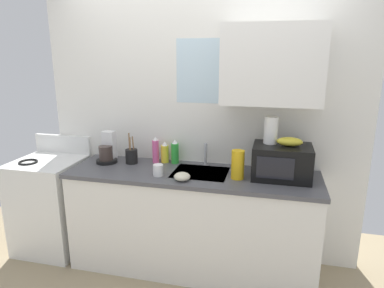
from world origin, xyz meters
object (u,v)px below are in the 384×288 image
banana_bunch (290,142)px  microwave (282,162)px  coffee_maker (108,151)px  stove_range (52,204)px  utensil_crock (132,156)px  dish_soap_bottle_pink (156,150)px  dish_soap_bottle_yellow (165,153)px  mug_white (158,170)px  cereal_canister (238,165)px  paper_towel_roll (271,130)px  dish_soap_bottle_green (175,152)px  small_bowl (182,177)px

banana_bunch → microwave: bearing=-178.2°
coffee_maker → stove_range: bearing=-169.8°
microwave → coffee_maker: bearing=177.8°
utensil_crock → dish_soap_bottle_pink: bearing=18.8°
dish_soap_bottle_yellow → mug_white: 0.37m
cereal_canister → mug_white: bearing=-172.0°
banana_bunch → mug_white: (-1.03, -0.19, -0.26)m
dish_soap_bottle_yellow → utensil_crock: (-0.29, -0.10, -0.02)m
paper_towel_roll → dish_soap_bottle_pink: size_ratio=0.90×
dish_soap_bottle_pink → stove_range: bearing=-169.6°
coffee_maker → dish_soap_bottle_yellow: coffee_maker is taller
paper_towel_roll → dish_soap_bottle_pink: 1.06m
utensil_crock → dish_soap_bottle_green: bearing=13.7°
coffee_maker → cereal_canister: (1.22, -0.16, 0.01)m
microwave → coffee_maker: size_ratio=1.64×
dish_soap_bottle_green → mug_white: bearing=-96.4°
dish_soap_bottle_yellow → cereal_canister: (0.70, -0.27, 0.03)m
coffee_maker → dish_soap_bottle_pink: 0.45m
cereal_canister → dish_soap_bottle_pink: bearing=162.8°
banana_bunch → coffee_maker: banana_bunch is taller
cereal_canister → stove_range: bearing=178.3°
dish_soap_bottle_green → coffee_maker: bearing=-170.3°
microwave → dish_soap_bottle_green: microwave is taller
mug_white → small_bowl: mug_white is taller
stove_range → small_bowl: 1.47m
microwave → banana_bunch: size_ratio=2.30×
coffee_maker → dish_soap_bottle_green: size_ratio=1.27×
dish_soap_bottle_green → small_bowl: size_ratio=1.70×
coffee_maker → mug_white: (0.58, -0.25, -0.06)m
mug_white → utensil_crock: (-0.35, 0.26, 0.02)m
dish_soap_bottle_pink → dish_soap_bottle_yellow: bearing=19.7°
dish_soap_bottle_pink → mug_white: size_ratio=2.58×
mug_white → dish_soap_bottle_pink: bearing=112.5°
microwave → stove_range: bearing=-178.8°
stove_range → cereal_canister: bearing=-1.7°
dish_soap_bottle_yellow → stove_range: bearing=-168.9°
dish_soap_bottle_pink → microwave: bearing=-7.3°
stove_range → mug_white: size_ratio=11.37×
dish_soap_bottle_green → dish_soap_bottle_pink: dish_soap_bottle_pink is taller
dish_soap_bottle_yellow → dish_soap_bottle_pink: 0.09m
dish_soap_bottle_green → cereal_canister: bearing=-23.7°
paper_towel_roll → mug_white: (-0.88, -0.24, -0.33)m
microwave → mug_white: microwave is taller
coffee_maker → cereal_canister: coffee_maker is taller
small_bowl → banana_bunch: bearing=17.1°
microwave → dish_soap_bottle_pink: size_ratio=1.88×
paper_towel_roll → dish_soap_bottle_yellow: size_ratio=1.13×
dish_soap_bottle_green → mug_white: dish_soap_bottle_green is taller
cereal_canister → utensil_crock: 1.00m
microwave → dish_soap_bottle_pink: 1.13m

